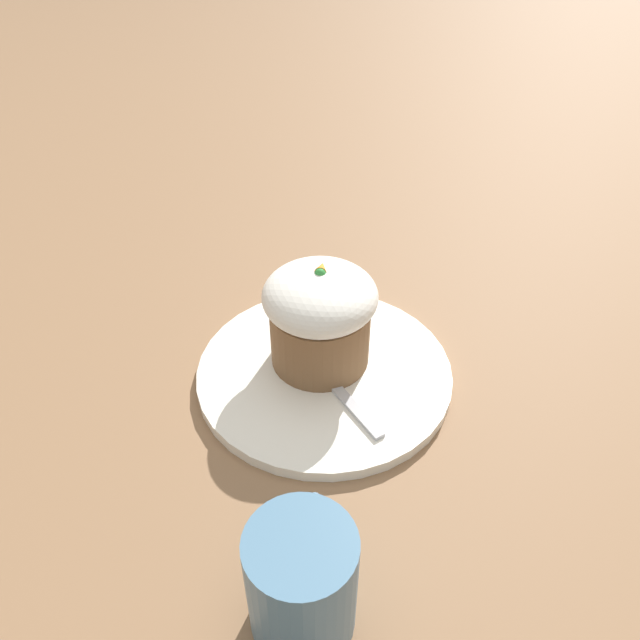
{
  "coord_description": "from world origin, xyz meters",
  "views": [
    {
      "loc": [
        -0.42,
        -0.06,
        0.43
      ],
      "look_at": [
        0.01,
        0.01,
        0.06
      ],
      "focal_mm": 35.0,
      "sensor_mm": 36.0,
      "label": 1
    }
  ],
  "objects": [
    {
      "name": "coffee_cup",
      "position": [
        -0.23,
        -0.02,
        0.05
      ],
      "size": [
        0.1,
        0.07,
        0.1
      ],
      "color": "teal",
      "rests_on": "ground_plane"
    },
    {
      "name": "ground_plane",
      "position": [
        0.0,
        0.0,
        0.0
      ],
      "size": [
        4.0,
        4.0,
        0.0
      ],
      "primitive_type": "plane",
      "color": "#846042"
    },
    {
      "name": "spoon",
      "position": [
        -0.01,
        0.0,
        0.01
      ],
      "size": [
        0.12,
        0.1,
        0.01
      ],
      "color": "#B7B7BC",
      "rests_on": "dessert_plate"
    },
    {
      "name": "dessert_plate",
      "position": [
        0.0,
        0.0,
        0.01
      ],
      "size": [
        0.24,
        0.24,
        0.01
      ],
      "color": "white",
      "rests_on": "ground_plane"
    },
    {
      "name": "carrot_cake",
      "position": [
        0.01,
        0.01,
        0.07
      ],
      "size": [
        0.11,
        0.11,
        0.11
      ],
      "color": "brown",
      "rests_on": "dessert_plate"
    }
  ]
}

